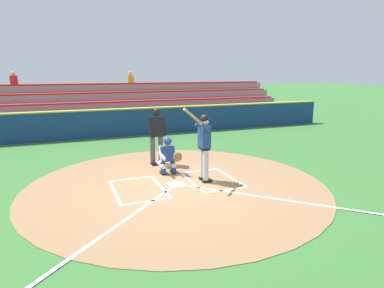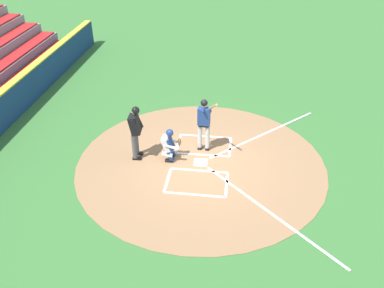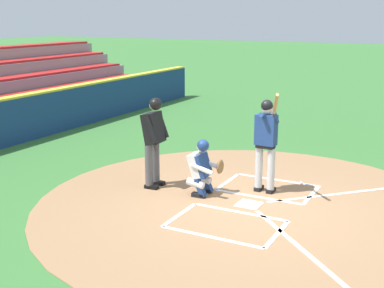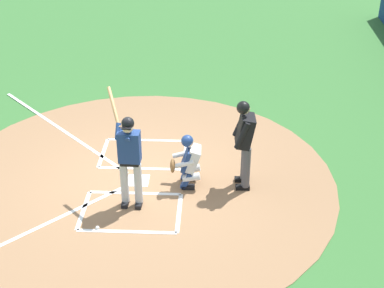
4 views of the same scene
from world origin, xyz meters
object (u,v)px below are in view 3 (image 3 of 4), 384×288
(batter, at_px, (266,139))
(baseball, at_px, (301,183))
(catcher, at_px, (202,166))
(plate_umpire, at_px, (154,136))

(batter, bearing_deg, baseball, 146.89)
(baseball, bearing_deg, catcher, -46.07)
(batter, distance_m, baseball, 1.42)
(plate_umpire, bearing_deg, batter, 109.16)
(batter, xyz_separation_m, plate_umpire, (0.74, -2.12, -0.02))
(catcher, distance_m, baseball, 2.23)
(plate_umpire, distance_m, baseball, 3.23)
(plate_umpire, bearing_deg, baseball, 120.11)
(catcher, relative_size, baseball, 15.27)
(catcher, bearing_deg, plate_umpire, -88.35)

